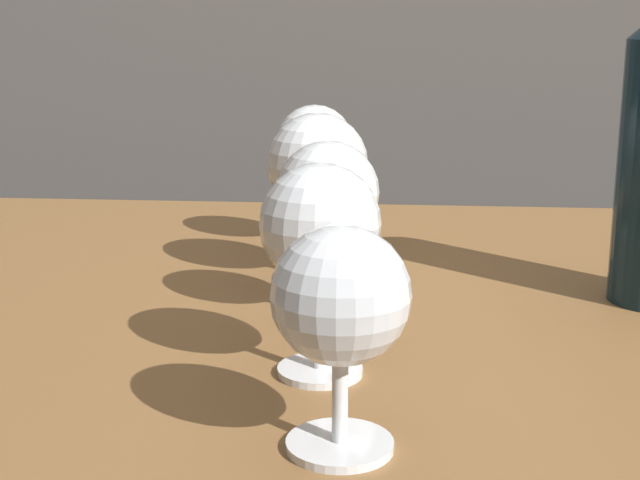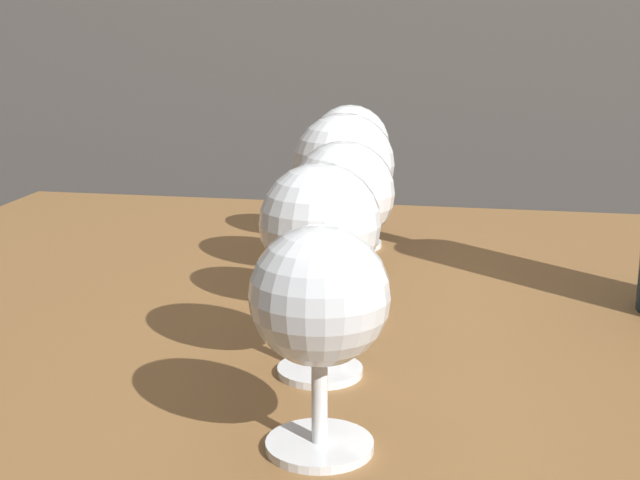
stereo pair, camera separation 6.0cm
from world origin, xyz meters
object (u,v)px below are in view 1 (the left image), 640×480
wine_glass_cabernet (341,302)px  wine_glass_pinot (317,166)px  wine_glass_merlot (320,230)px  wine_glass_port (315,149)px  wine_glass_chardonnay (328,197)px

wine_glass_cabernet → wine_glass_pinot: (-0.04, 0.33, 0.02)m
wine_glass_cabernet → wine_glass_merlot: bearing=100.6°
wine_glass_cabernet → wine_glass_port: bearing=96.9°
wine_glass_merlot → wine_glass_port: bearing=95.7°
wine_glass_port → wine_glass_pinot: bearing=-83.7°
wine_glass_port → wine_glass_chardonnay: bearing=-82.3°
wine_glass_merlot → wine_glass_port: size_ratio=0.98×
wine_glass_merlot → wine_glass_port: 0.35m
wine_glass_pinot → wine_glass_port: (-0.01, 0.12, -0.00)m
wine_glass_merlot → wine_glass_pinot: 0.23m
wine_glass_cabernet → wine_glass_chardonnay: (-0.02, 0.22, 0.01)m
wine_glass_chardonnay → wine_glass_port: (-0.03, 0.23, 0.00)m
wine_glass_cabernet → wine_glass_chardonnay: size_ratio=0.90×
wine_glass_merlot → wine_glass_pinot: bearing=95.4°
wine_glass_pinot → wine_glass_port: size_ratio=1.03×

